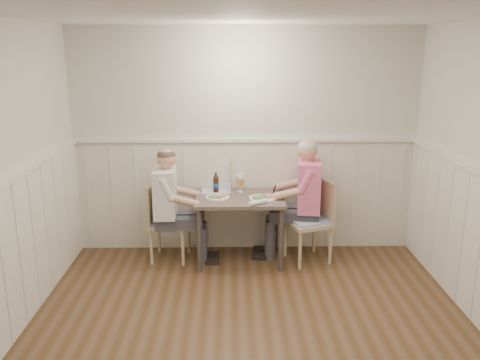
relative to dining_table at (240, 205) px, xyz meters
The scene contains 16 objects.
ground_plane 1.95m from the dining_table, 87.68° to the right, with size 4.50×4.50×0.00m, color #4C321A.
room_shell 2.03m from the dining_table, 87.68° to the right, with size 4.04×4.54×2.60m.
wainscot 1.16m from the dining_table, 86.30° to the right, with size 4.00×4.49×1.34m.
dining_table is the anchor object (origin of this frame).
chair_right 0.84m from the dining_table, ahead, with size 0.56×0.56×0.93m.
chair_left 0.87m from the dining_table, behind, with size 0.46×0.46×0.88m.
man_in_pink 0.74m from the dining_table, ahead, with size 0.69×0.48×1.41m.
diner_cream 0.79m from the dining_table, behind, with size 0.62×0.43×1.33m.
plate_man 0.28m from the dining_table, 20.88° to the right, with size 0.30×0.30×0.08m.
plate_diner 0.29m from the dining_table, 169.60° to the right, with size 0.26×0.26×0.07m.
beer_glass_a 0.33m from the dining_table, 88.88° to the left, with size 0.08×0.08×0.21m.
beer_glass_b 0.29m from the dining_table, 84.41° to the left, with size 0.08×0.08×0.19m.
beer_bottle 0.39m from the dining_table, 144.42° to the left, with size 0.07×0.07×0.23m.
rolled_napkin 0.36m from the dining_table, 56.85° to the right, with size 0.22×0.17×0.05m.
grass_vase 0.41m from the dining_table, 112.79° to the left, with size 0.05×0.05×0.42m.
gingham_mat 0.38m from the dining_table, 138.02° to the left, with size 0.34×0.28×0.01m.
Camera 1 is at (-0.17, -3.56, 2.38)m, focal length 38.00 mm.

